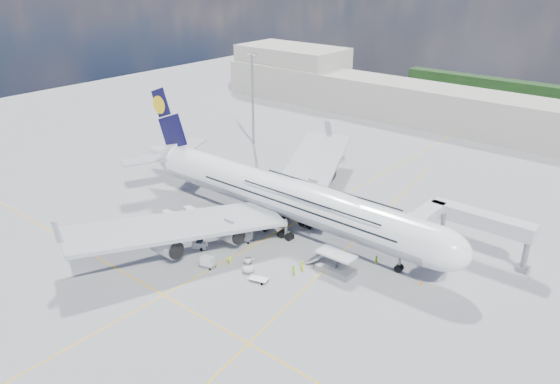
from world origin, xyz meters
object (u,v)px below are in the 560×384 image
Objects in this scene: cone_wing_right_inner at (237,242)px; dolly_row_a at (160,230)px; catering_truck_outer at (333,150)px; service_van at (248,265)px; crew_van at (303,266)px; catering_truck_inner at (320,173)px; light_mast at (253,98)px; crew_nose at (376,260)px; cone_tail at (167,170)px; airliner at (286,196)px; cone_wing_left_inner at (304,188)px; jet_bridge at (458,221)px; dolly_row_c at (245,236)px; cone_wing_right_outer at (158,237)px; dolly_row_b at (189,212)px; dolly_nose_near at (207,262)px; crew_wing at (191,230)px; crew_tug at (229,261)px; cargo_loader at (335,266)px; dolly_nose_far at (259,279)px; cone_nose at (421,283)px; crew_loader at (293,270)px; cone_wing_left_outer at (273,174)px; dolly_back at (167,215)px.

dolly_row_a is at bearing -153.67° from cone_wing_right_inner.
catering_truck_outer is 1.55× the size of service_van.
catering_truck_outer is 58.07m from crew_van.
catering_truck_inner is 0.92× the size of catering_truck_outer.
light_mast is 71.32m from crew_nose.
dolly_row_a reaches higher than cone_tail.
airliner is 21.20m from cone_wing_left_inner.
jet_bridge is at bearing -19.02° from light_mast.
cone_wing_right_outer is (-13.40, -9.76, -0.82)m from dolly_row_c.
dolly_row_b is 20.69m from dolly_nose_near.
dolly_row_a reaches higher than cone_wing_right_outer.
light_mast is at bearing 114.53° from dolly_row_c.
airliner is at bearing 49.34° from cone_wing_right_outer.
dolly_row_a is 5.84× the size of cone_wing_right_outer.
dolly_nose_near is (17.34, -11.29, -0.06)m from dolly_row_b.
crew_wing is at bearing -32.05° from cone_tail.
jet_bridge is 10.45× the size of crew_tug.
crew_wing is 3.24× the size of cone_tail.
dolly_nose_far is (-8.04, -10.26, -0.90)m from cargo_loader.
cargo_loader reaches higher than cone_nose.
cone_nose is (31.92, 7.49, -0.75)m from dolly_row_c.
catering_truck_inner is (8.93, 33.07, 0.68)m from dolly_row_b.
crew_loader is (21.45, -37.23, -0.74)m from catering_truck_inner.
cone_wing_left_inner is 29.06m from cone_wing_right_inner.
crew_van is at bearing -43.05° from cone_wing_left_outer.
dolly_row_c reaches higher than dolly_back.
cone_wing_right_outer reaches higher than dolly_nose_far.
crew_loader is at bearing 38.40° from dolly_nose_far.
cone_wing_right_inner is at bearing -105.86° from airliner.
catering_truck_outer is 58.66m from cone_wing_right_outer.
crew_nose is at bearing 23.89° from dolly_nose_near.
crew_wing is 3.04× the size of cone_wing_left_outer.
crew_loader is 11.36m from crew_tug.
service_van is 3.39m from crew_tug.
crew_van reaches higher than service_van.
catering_truck_outer is at bearing -177.11° from crew_loader.
catering_truck_outer is at bearing 90.75° from cone_wing_right_outer.
catering_truck_outer is 53.69m from crew_wing.
cargo_loader is 5.44m from crew_van.
jet_bridge is 2.20× the size of cargo_loader.
airliner reaches higher than catering_truck_outer.
crew_loader is at bearing -55.50° from cone_wing_left_inner.
crew_nose is (-9.04, -11.15, -6.05)m from jet_bridge.
cone_nose is at bearing -3.08° from dolly_row_c.
dolly_row_b is at bearing 55.59° from crew_wing.
catering_truck_outer is 12.86× the size of cone_wing_right_inner.
crew_loader is 14.96m from cone_wing_right_inner.
light_mast is at bearing -157.88° from crew_loader.
cargo_loader is at bearing 47.69° from crew_tug.
dolly_nose_near reaches higher than service_van.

